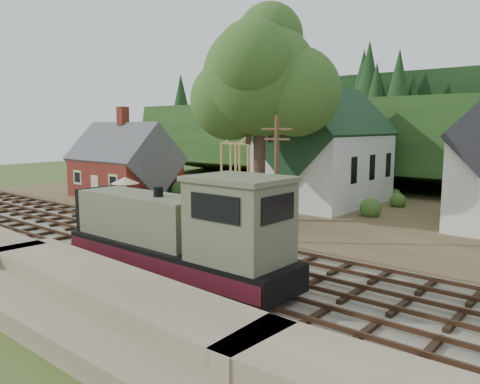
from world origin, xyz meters
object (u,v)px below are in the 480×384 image
Objects in this scene: locomotive at (181,235)px; car_green at (101,190)px; car_blue at (164,195)px; patio_set at (125,182)px.

locomotive is 28.69m from car_green.
locomotive is at bearing -67.74° from car_blue.
car_green reaches higher than car_blue.
locomotive is 3.71× the size of car_green.
locomotive is 4.14× the size of car_blue.
car_blue is 0.90× the size of car_green.
patio_set reaches higher than car_green.
car_green is 1.29× the size of patio_set.
car_green is 8.95m from patio_set.
locomotive reaches higher than car_blue.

